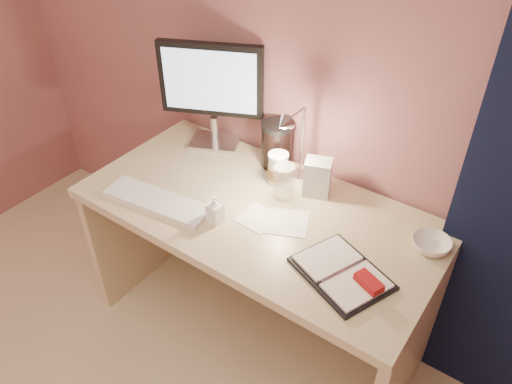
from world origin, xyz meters
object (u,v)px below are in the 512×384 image
Objects in this scene: coffee_cup at (278,169)px; dark_jar at (276,147)px; desk at (268,240)px; product_box at (318,177)px; keyboard at (157,201)px; desk_lamp at (292,142)px; clear_cup at (284,182)px; bowl at (431,245)px; planner at (344,273)px; monitor at (212,86)px; lotion_bottle at (215,209)px.

dark_jar is (-0.08, 0.10, 0.03)m from coffee_cup.
desk is 9.09× the size of product_box.
keyboard is 0.57m from desk_lamp.
clear_cup reaches higher than bowl.
dark_jar is (-0.11, 0.21, 0.32)m from desk.
desk is 7.75× the size of dark_jar.
desk_lamp reaches higher than clear_cup.
planner is 0.55m from desk_lamp.
coffee_cup is at bearing 168.88° from product_box.
keyboard is 0.50m from coffee_cup.
clear_cup is at bearing 170.37° from planner.
coffee_cup is 0.10m from clear_cup.
bowl reaches higher than desk.
planner is 0.34m from bowl.
keyboard is at bearing -103.23° from monitor.
monitor reaches higher than product_box.
clear_cup is 0.23m from dark_jar.
dark_jar is (-0.73, 0.12, 0.07)m from bowl.
keyboard is at bearing -139.88° from clear_cup.
clear_cup is 0.30m from lotion_bottle.
monitor is 4.12× the size of lotion_bottle.
desk is at bearing -48.87° from monitor.
product_box is at bearing 9.54° from coffee_cup.
monitor is 0.99m from planner.
dark_jar is at bearing 164.76° from planner.
clear_cup is 0.42× the size of desk_lamp.
product_box is at bearing 14.85° from desk_lamp.
dark_jar is at bearing 57.61° from keyboard.
desk_lamp reaches higher than bowl.
planner is at bearing -33.60° from coffee_cup.
lotion_bottle is 0.43m from product_box.
keyboard reaches higher than desk.
bowl is at bearing 8.24° from desk.
keyboard is (0.10, -0.47, -0.28)m from monitor.
lotion_bottle is at bearing -75.16° from monitor.
product_box is at bearing 174.36° from bowl.
desk is 0.36m from product_box.
lotion_bottle is at bearing -106.77° from desk_lamp.
bowl is at bearing -26.29° from product_box.
monitor is at bearing 155.84° from desk.
keyboard is at bearing -140.80° from desk.
desk is at bearing 177.33° from planner.
lotion_bottle is at bearing -99.08° from coffee_cup.
clear_cup is at bearing -76.02° from desk_lamp.
clear_cup is (0.04, 0.04, 0.30)m from desk.
keyboard is at bearing -115.22° from dark_jar.
clear_cup is at bearing 46.98° from desk.
monitor is (-0.43, 0.19, 0.51)m from desk.
monitor is at bearing 153.60° from product_box.
desk_lamp is (0.36, 0.39, 0.21)m from keyboard.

